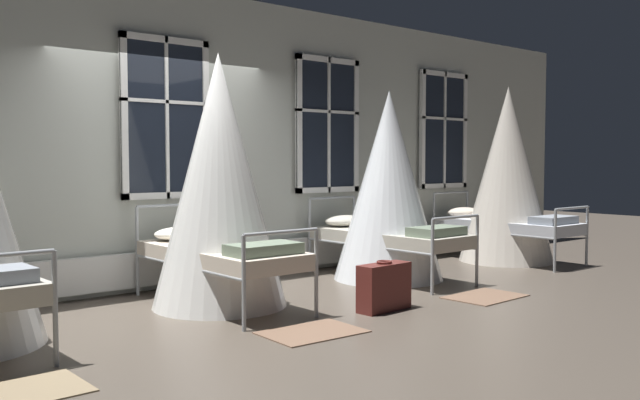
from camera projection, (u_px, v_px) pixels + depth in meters
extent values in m
plane|color=brown|center=(222.00, 305.00, 6.62)|extent=(27.57, 27.57, 0.00)
cube|color=#B2B7AD|center=(162.00, 138.00, 7.46)|extent=(14.78, 0.10, 3.29)
cube|color=black|center=(166.00, 118.00, 7.36)|extent=(1.03, 0.02, 1.73)
cube|color=silver|center=(167.00, 195.00, 7.41)|extent=(1.03, 0.06, 0.07)
cube|color=silver|center=(165.00, 40.00, 7.31)|extent=(1.03, 0.06, 0.07)
cube|color=silver|center=(124.00, 116.00, 7.06)|extent=(0.07, 0.06, 1.73)
cube|color=silver|center=(205.00, 120.00, 7.67)|extent=(0.07, 0.06, 1.73)
cube|color=silver|center=(166.00, 118.00, 7.36)|extent=(0.04, 0.06, 1.73)
cube|color=silver|center=(166.00, 102.00, 7.35)|extent=(1.03, 0.06, 0.04)
cube|color=black|center=(328.00, 125.00, 8.82)|extent=(1.03, 0.02, 1.73)
cube|color=silver|center=(328.00, 190.00, 8.87)|extent=(1.03, 0.06, 0.07)
cube|color=silver|center=(328.00, 60.00, 8.78)|extent=(1.03, 0.06, 0.07)
cube|color=silver|center=(299.00, 124.00, 8.52)|extent=(0.07, 0.06, 1.73)
cube|color=silver|center=(355.00, 126.00, 9.13)|extent=(0.07, 0.06, 1.73)
cube|color=silver|center=(328.00, 125.00, 8.82)|extent=(0.04, 0.06, 1.73)
cube|color=silver|center=(328.00, 112.00, 8.81)|extent=(1.03, 0.06, 0.04)
cube|color=black|center=(444.00, 130.00, 10.29)|extent=(1.03, 0.02, 1.73)
cube|color=silver|center=(443.00, 186.00, 10.33)|extent=(1.03, 0.06, 0.07)
cube|color=silver|center=(444.00, 74.00, 10.24)|extent=(1.03, 0.06, 0.07)
cube|color=silver|center=(422.00, 129.00, 9.98)|extent=(0.07, 0.06, 1.73)
cube|color=silver|center=(464.00, 131.00, 10.59)|extent=(0.07, 0.06, 1.73)
cube|color=silver|center=(444.00, 130.00, 10.29)|extent=(0.04, 0.06, 1.73)
cube|color=silver|center=(444.00, 119.00, 10.28)|extent=(1.03, 0.06, 0.04)
cube|color=silver|center=(169.00, 266.00, 7.44)|extent=(9.75, 0.10, 0.36)
cylinder|color=#9EA3A8|center=(55.00, 309.00, 4.63)|extent=(0.04, 0.04, 0.79)
cylinder|color=#9EA3A8|center=(9.00, 285.00, 5.36)|extent=(0.09, 1.96, 0.03)
cylinder|color=#9EA3A8|center=(137.00, 251.00, 7.08)|extent=(0.04, 0.04, 0.92)
cylinder|color=#9EA3A8|center=(202.00, 245.00, 7.58)|extent=(0.04, 0.04, 0.92)
cylinder|color=#9EA3A8|center=(244.00, 283.00, 5.59)|extent=(0.04, 0.04, 0.79)
cylinder|color=#9EA3A8|center=(316.00, 273.00, 6.09)|extent=(0.04, 0.04, 0.79)
cylinder|color=#9EA3A8|center=(184.00, 266.00, 6.33)|extent=(0.05, 1.96, 0.03)
cylinder|color=#9EA3A8|center=(253.00, 259.00, 6.83)|extent=(0.05, 1.96, 0.03)
cylinder|color=#9EA3A8|center=(170.00, 205.00, 7.30)|extent=(0.77, 0.04, 0.03)
cylinder|color=#9EA3A8|center=(281.00, 232.00, 5.81)|extent=(0.77, 0.04, 0.03)
cube|color=beige|center=(220.00, 255.00, 6.58)|extent=(0.81, 1.99, 0.15)
ellipsoid|color=silver|center=(182.00, 233.00, 7.14)|extent=(0.60, 0.40, 0.14)
cube|color=slate|center=(264.00, 249.00, 6.02)|extent=(0.64, 0.36, 0.10)
cone|color=white|center=(219.00, 180.00, 6.54)|extent=(1.29, 1.29, 2.42)
cylinder|color=#9EA3A8|center=(310.00, 236.00, 8.58)|extent=(0.04, 0.04, 0.92)
cylinder|color=#9EA3A8|center=(354.00, 231.00, 9.09)|extent=(0.04, 0.04, 0.92)
cylinder|color=#9EA3A8|center=(432.00, 257.00, 7.11)|extent=(0.04, 0.04, 0.79)
cylinder|color=#9EA3A8|center=(477.00, 251.00, 7.62)|extent=(0.04, 0.04, 0.79)
cylinder|color=#9EA3A8|center=(365.00, 246.00, 7.84)|extent=(0.08, 1.96, 0.03)
cylinder|color=#9EA3A8|center=(410.00, 241.00, 8.35)|extent=(0.08, 1.96, 0.03)
cylinder|color=#9EA3A8|center=(332.00, 198.00, 8.81)|extent=(0.77, 0.05, 0.03)
cylinder|color=#9EA3A8|center=(456.00, 217.00, 7.34)|extent=(0.77, 0.05, 0.03)
cube|color=#B7B2A3|center=(388.00, 237.00, 8.09)|extent=(0.84, 2.01, 0.15)
ellipsoid|color=#B7B2A3|center=(345.00, 221.00, 8.64)|extent=(0.61, 0.42, 0.14)
cube|color=slate|center=(437.00, 231.00, 7.55)|extent=(0.65, 0.38, 0.10)
cone|color=white|center=(389.00, 185.00, 8.06)|extent=(1.29, 1.29, 2.22)
cylinder|color=#9EA3A8|center=(434.00, 225.00, 10.05)|extent=(0.04, 0.04, 0.92)
cylinder|color=#9EA3A8|center=(467.00, 222.00, 10.54)|extent=(0.04, 0.04, 0.92)
cylinder|color=#9EA3A8|center=(555.00, 241.00, 8.55)|extent=(0.04, 0.04, 0.79)
cylinder|color=#9EA3A8|center=(587.00, 237.00, 9.04)|extent=(0.04, 0.04, 0.79)
cylinder|color=#9EA3A8|center=(490.00, 233.00, 9.30)|extent=(0.04, 1.96, 0.03)
cylinder|color=#9EA3A8|center=(522.00, 229.00, 9.79)|extent=(0.04, 1.96, 0.03)
cylinder|color=#9EA3A8|center=(451.00, 193.00, 10.27)|extent=(0.77, 0.04, 0.03)
cylinder|color=#9EA3A8|center=(572.00, 208.00, 8.77)|extent=(0.77, 0.04, 0.03)
cube|color=silver|center=(506.00, 225.00, 9.54)|extent=(0.80, 1.99, 0.15)
ellipsoid|color=beige|center=(464.00, 212.00, 10.10)|extent=(0.60, 0.40, 0.14)
cube|color=#8C939E|center=(553.00, 220.00, 8.98)|extent=(0.64, 0.36, 0.10)
cone|color=silver|center=(507.00, 174.00, 9.50)|extent=(1.29, 1.29, 2.42)
cube|color=#8E7A5B|center=(16.00, 393.00, 4.10)|extent=(0.81, 0.57, 0.01)
cube|color=brown|center=(312.00, 332.00, 5.56)|extent=(0.82, 0.59, 0.01)
cube|color=brown|center=(485.00, 297.00, 7.02)|extent=(0.83, 0.60, 0.01)
cube|color=#5B231E|center=(384.00, 287.00, 6.38)|extent=(0.57, 0.24, 0.44)
cube|color=tan|center=(376.00, 286.00, 6.46)|extent=(0.50, 0.05, 0.03)
torus|color=#5B231E|center=(384.00, 262.00, 6.37)|extent=(0.15, 0.15, 0.02)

